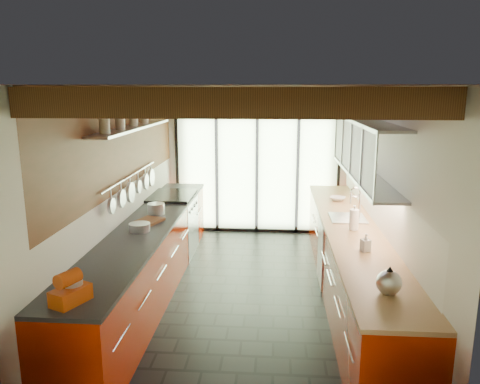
{
  "coord_description": "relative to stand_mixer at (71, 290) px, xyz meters",
  "views": [
    {
      "loc": [
        0.32,
        -5.55,
        2.58
      ],
      "look_at": [
        -0.13,
        0.4,
        1.25
      ],
      "focal_mm": 35.0,
      "sensor_mm": 36.0,
      "label": 1
    }
  ],
  "objects": [
    {
      "name": "range_stove",
      "position": [
        -0.01,
        3.69,
        -0.56
      ],
      "size": [
        0.66,
        0.9,
        0.97
      ],
      "color": "silver",
      "rests_on": "ground"
    },
    {
      "name": "upper_cabinets_right",
      "position": [
        2.7,
        2.54,
        0.82
      ],
      "size": [
        0.34,
        3.0,
        3.0
      ],
      "color": "silver",
      "rests_on": "ground"
    },
    {
      "name": "glass_door",
      "position": [
        1.27,
        4.94,
        0.63
      ],
      "size": [
        2.95,
        0.1,
        2.9
      ],
      "color": "#C6EAAD",
      "rests_on": "ground"
    },
    {
      "name": "pot_small",
      "position": [
        -0.0,
        1.9,
        -0.06
      ],
      "size": [
        0.28,
        0.28,
        0.1
      ],
      "primitive_type": "cylinder",
      "rotation": [
        0.0,
        0.0,
        -0.14
      ],
      "color": "silver",
      "rests_on": "left_counter"
    },
    {
      "name": "left_wall_fixtures",
      "position": [
        -0.2,
        2.5,
        0.77
      ],
      "size": [
        0.28,
        2.6,
        0.96
      ],
      "color": "silver",
      "rests_on": "ground"
    },
    {
      "name": "right_counter",
      "position": [
        2.54,
        2.24,
        -0.57
      ],
      "size": [
        0.68,
        5.0,
        0.92
      ],
      "color": "#A31A00",
      "rests_on": "ground"
    },
    {
      "name": "soap_bottle",
      "position": [
        2.54,
        1.38,
        -0.01
      ],
      "size": [
        0.11,
        0.11,
        0.19
      ],
      "primitive_type": "imported",
      "rotation": [
        0.0,
        0.0,
        0.39
      ],
      "color": "silver",
      "rests_on": "right_counter"
    },
    {
      "name": "ceiling_beams",
      "position": [
        1.27,
        2.62,
        1.43
      ],
      "size": [
        3.14,
        5.06,
        4.9
      ],
      "color": "#593316",
      "rests_on": "ground"
    },
    {
      "name": "kettle",
      "position": [
        2.54,
        0.36,
        -0.0
      ],
      "size": [
        0.26,
        0.29,
        0.25
      ],
      "color": "silver",
      "rests_on": "right_counter"
    },
    {
      "name": "left_counter",
      "position": [
        -0.01,
        2.24,
        -0.57
      ],
      "size": [
        0.68,
        5.0,
        0.92
      ],
      "color": "#A31A00",
      "rests_on": "ground"
    },
    {
      "name": "room_shell",
      "position": [
        1.27,
        2.24,
        0.62
      ],
      "size": [
        5.5,
        5.5,
        5.5
      ],
      "color": "silver",
      "rests_on": "ground"
    },
    {
      "name": "ground",
      "position": [
        1.27,
        2.24,
        -1.03
      ],
      "size": [
        5.5,
        5.5,
        0.0
      ],
      "primitive_type": "plane",
      "color": "black",
      "rests_on": "ground"
    },
    {
      "name": "pot_large",
      "position": [
        -0.0,
        2.68,
        -0.04
      ],
      "size": [
        0.27,
        0.27,
        0.15
      ],
      "primitive_type": "cylinder",
      "rotation": [
        0.0,
        0.0,
        0.21
      ],
      "color": "silver",
      "rests_on": "left_counter"
    },
    {
      "name": "cutting_board",
      "position": [
        -0.0,
        2.26,
        -0.09
      ],
      "size": [
        0.39,
        0.46,
        0.03
      ],
      "primitive_type": "cube",
      "rotation": [
        0.0,
        0.0,
        -0.34
      ],
      "color": "brown",
      "rests_on": "left_counter"
    },
    {
      "name": "stand_mixer",
      "position": [
        0.0,
        0.0,
        0.0
      ],
      "size": [
        0.28,
        0.35,
        0.28
      ],
      "color": "#C1430F",
      "rests_on": "left_counter"
    },
    {
      "name": "sink_assembly",
      "position": [
        2.56,
        2.64,
        -0.07
      ],
      "size": [
        0.45,
        0.52,
        0.43
      ],
      "color": "silver",
      "rests_on": "right_counter"
    },
    {
      "name": "bowl",
      "position": [
        2.54,
        3.64,
        -0.08
      ],
      "size": [
        0.3,
        0.3,
        0.06
      ],
      "primitive_type": "imported",
      "rotation": [
        0.0,
        0.0,
        -0.37
      ],
      "color": "silver",
      "rests_on": "right_counter"
    },
    {
      "name": "paper_towel",
      "position": [
        2.54,
        2.14,
        0.02
      ],
      "size": [
        0.11,
        0.11,
        0.3
      ],
      "color": "white",
      "rests_on": "right_counter"
    }
  ]
}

